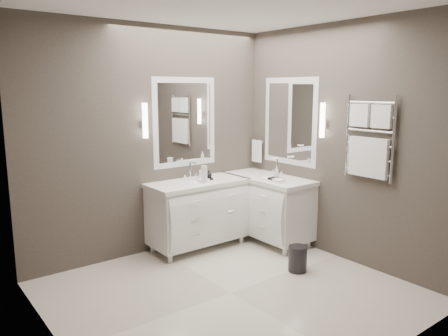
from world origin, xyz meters
TOP-DOWN VIEW (x-y plane):
  - floor at (0.00, 0.00)m, footprint 3.20×3.00m
  - ceiling at (0.00, 0.00)m, footprint 3.20×3.00m
  - wall_back at (0.00, 1.50)m, footprint 3.20×0.01m
  - wall_front at (0.00, -1.50)m, footprint 3.20×0.01m
  - wall_left at (-1.60, 0.00)m, footprint 0.01×3.00m
  - wall_right at (1.60, 0.00)m, footprint 0.01×3.00m
  - vanity_back at (0.45, 1.23)m, footprint 1.24×0.59m
  - vanity_right at (1.33, 0.90)m, footprint 0.59×1.24m
  - mirror_back at (0.45, 1.49)m, footprint 0.90×0.02m
  - mirror_right at (1.59, 0.80)m, footprint 0.02×0.90m
  - sconce_back at (-0.13, 1.43)m, footprint 0.06×0.06m
  - sconce_right at (1.53, 0.22)m, footprint 0.06×0.06m
  - towel_bar_corner at (1.54, 1.36)m, footprint 0.03×0.22m
  - towel_ladder at (1.55, -0.40)m, footprint 0.06×0.58m
  - waste_bin at (0.90, -0.04)m, footprint 0.26×0.26m
  - amenity_tray_back at (0.57, 1.23)m, footprint 0.18×0.15m
  - amenity_tray_right at (1.26, 0.69)m, footprint 0.14×0.18m
  - water_bottle at (0.45, 1.09)m, footprint 0.10×0.10m
  - soap_bottle_a at (0.54, 1.25)m, footprint 0.07×0.07m
  - soap_bottle_b at (0.60, 1.20)m, footprint 0.09×0.09m
  - soap_bottle_c at (1.26, 0.69)m, footprint 0.07×0.07m

SIDE VIEW (x-z plane):
  - floor at x=0.00m, z-range -0.01..0.00m
  - waste_bin at x=0.90m, z-range 0.00..0.28m
  - vanity_back at x=0.45m, z-range 0.00..0.97m
  - vanity_right at x=1.33m, z-range 0.00..0.97m
  - amenity_tray_back at x=0.57m, z-range 0.85..0.87m
  - amenity_tray_right at x=1.26m, z-range 0.85..0.88m
  - soap_bottle_b at x=0.60m, z-range 0.87..0.97m
  - soap_bottle_a at x=0.54m, z-range 0.87..1.02m
  - soap_bottle_c at x=1.26m, z-range 0.88..1.02m
  - water_bottle at x=0.45m, z-range 0.85..1.06m
  - towel_bar_corner at x=1.54m, z-range 0.97..1.27m
  - wall_back at x=0.00m, z-range 0.00..2.70m
  - wall_front at x=0.00m, z-range 0.00..2.70m
  - wall_left at x=-1.60m, z-range 0.00..2.70m
  - wall_right at x=1.60m, z-range 0.00..2.70m
  - towel_ladder at x=1.55m, z-range 0.94..1.84m
  - mirror_back at x=0.45m, z-range 1.00..2.10m
  - mirror_right at x=1.59m, z-range 1.00..2.10m
  - sconce_back at x=-0.13m, z-range 1.39..1.79m
  - sconce_right at x=1.53m, z-range 1.39..1.79m
  - ceiling at x=0.00m, z-range 2.70..2.71m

